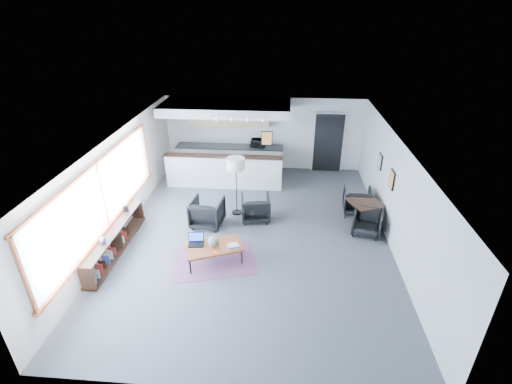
# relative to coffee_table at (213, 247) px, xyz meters

# --- Properties ---
(room) EXTENTS (7.02, 9.02, 2.62)m
(room) POSITION_rel_coffee_table_xyz_m (0.83, 1.23, 0.91)
(room) COLOR #49494C
(room) RESTS_ON ground
(window) EXTENTS (0.10, 5.95, 1.66)m
(window) POSITION_rel_coffee_table_xyz_m (-2.64, 0.33, 1.06)
(window) COLOR #8CBFFF
(window) RESTS_ON room
(console) EXTENTS (0.35, 3.00, 0.80)m
(console) POSITION_rel_coffee_table_xyz_m (-2.47, 0.19, -0.07)
(console) COLOR black
(console) RESTS_ON floor
(kitchenette) EXTENTS (4.20, 1.96, 2.60)m
(kitchenette) POSITION_rel_coffee_table_xyz_m (-0.37, 4.94, 0.98)
(kitchenette) COLOR white
(kitchenette) RESTS_ON floor
(doorway) EXTENTS (1.10, 0.12, 2.15)m
(doorway) POSITION_rel_coffee_table_xyz_m (3.13, 5.66, 0.68)
(doorway) COLOR black
(doorway) RESTS_ON room
(track_light) EXTENTS (1.60, 0.07, 0.15)m
(track_light) POSITION_rel_coffee_table_xyz_m (0.24, 3.43, 2.13)
(track_light) COLOR silver
(track_light) RESTS_ON room
(wall_art_lower) EXTENTS (0.03, 0.38, 0.48)m
(wall_art_lower) POSITION_rel_coffee_table_xyz_m (4.30, 1.63, 1.16)
(wall_art_lower) COLOR black
(wall_art_lower) RESTS_ON room
(wall_art_upper) EXTENTS (0.03, 0.34, 0.44)m
(wall_art_upper) POSITION_rel_coffee_table_xyz_m (4.30, 2.93, 1.11)
(wall_art_upper) COLOR black
(wall_art_upper) RESTS_ON room
(kilim_rug) EXTENTS (2.22, 1.78, 0.01)m
(kilim_rug) POSITION_rel_coffee_table_xyz_m (0.00, 0.00, -0.39)
(kilim_rug) COLOR #5C324D
(kilim_rug) RESTS_ON floor
(coffee_table) EXTENTS (1.47, 1.14, 0.43)m
(coffee_table) POSITION_rel_coffee_table_xyz_m (0.00, 0.00, 0.00)
(coffee_table) COLOR brown
(coffee_table) RESTS_ON floor
(laptop) EXTENTS (0.40, 0.34, 0.26)m
(laptop) POSITION_rel_coffee_table_xyz_m (-0.43, 0.10, 0.11)
(laptop) COLOR black
(laptop) RESTS_ON coffee_table
(ceramic_pot) EXTENTS (0.26, 0.26, 0.26)m
(ceramic_pot) POSITION_rel_coffee_table_xyz_m (0.00, 0.02, 0.16)
(ceramic_pot) COLOR gray
(ceramic_pot) RESTS_ON coffee_table
(book_stack) EXTENTS (0.33, 0.30, 0.08)m
(book_stack) POSITION_rel_coffee_table_xyz_m (0.47, 0.00, 0.07)
(book_stack) COLOR silver
(book_stack) RESTS_ON coffee_table
(coaster) EXTENTS (0.14, 0.14, 0.01)m
(coaster) POSITION_rel_coffee_table_xyz_m (0.08, -0.20, 0.04)
(coaster) COLOR #E5590C
(coaster) RESTS_ON coffee_table
(armchair_left) EXTENTS (0.91, 0.87, 0.85)m
(armchair_left) POSITION_rel_coffee_table_xyz_m (-0.46, 1.60, 0.03)
(armchair_left) COLOR black
(armchair_left) RESTS_ON floor
(armchair_right) EXTENTS (0.87, 0.83, 0.80)m
(armchair_right) POSITION_rel_coffee_table_xyz_m (0.83, 2.01, 0.00)
(armchair_right) COLOR black
(armchair_right) RESTS_ON floor
(floor_lamp) EXTENTS (0.63, 0.63, 1.73)m
(floor_lamp) POSITION_rel_coffee_table_xyz_m (0.26, 2.30, 1.11)
(floor_lamp) COLOR black
(floor_lamp) RESTS_ON floor
(dining_table) EXTENTS (1.03, 1.03, 0.67)m
(dining_table) POSITION_rel_coffee_table_xyz_m (3.83, 2.03, 0.22)
(dining_table) COLOR black
(dining_table) RESTS_ON floor
(dining_chair_near) EXTENTS (0.75, 0.72, 0.64)m
(dining_chair_near) POSITION_rel_coffee_table_xyz_m (3.83, 1.51, -0.08)
(dining_chair_near) COLOR black
(dining_chair_near) RESTS_ON floor
(dining_chair_far) EXTENTS (0.70, 0.66, 0.67)m
(dining_chair_far) POSITION_rel_coffee_table_xyz_m (3.75, 2.70, -0.06)
(dining_chair_far) COLOR black
(dining_chair_far) RESTS_ON floor
(microwave) EXTENTS (0.53, 0.34, 0.34)m
(microwave) POSITION_rel_coffee_table_xyz_m (0.66, 5.38, 0.71)
(microwave) COLOR black
(microwave) RESTS_ON kitchenette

